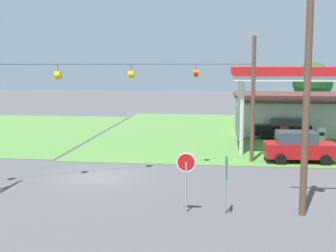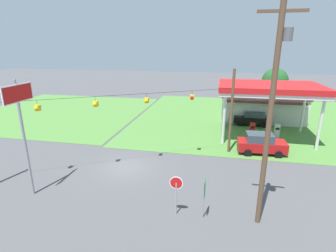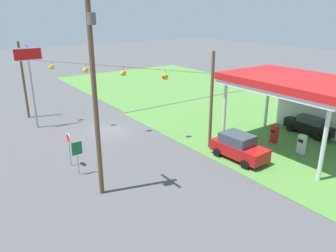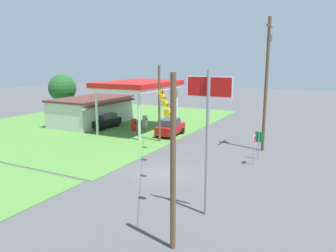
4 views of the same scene
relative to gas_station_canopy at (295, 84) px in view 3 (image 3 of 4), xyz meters
name	(u,v)px [view 3 (image 3 of 4)]	position (x,y,z in m)	size (l,w,h in m)	color
ground_plane	(108,130)	(-12.30, -9.86, -5.34)	(160.00, 160.00, 0.00)	#4C4C4F
grass_verge_opposite_corner	(156,81)	(-28.30, 6.14, -5.32)	(24.00, 24.00, 0.04)	#4C7F38
gas_station_canopy	(295,84)	(0.00, 0.00, 0.00)	(10.23, 6.96, 5.86)	silver
fuel_pump_near	(274,135)	(-1.28, 0.00, -4.59)	(0.71, 0.56, 1.59)	gray
fuel_pump_far	(302,145)	(1.28, 0.00, -4.59)	(0.71, 0.56, 1.59)	gray
car_at_pumps_front	(239,147)	(-0.95, -4.61, -4.36)	(4.39, 2.29, 1.93)	#AD1414
car_at_pumps_rear	(311,125)	(-0.79, 4.60, -4.43)	(4.53, 2.31, 1.74)	black
stop_sign_roadside	(69,142)	(-7.10, -15.26, -3.53)	(0.80, 0.08, 2.50)	#99999E
stop_sign_overhead	(30,69)	(-16.94, -14.98, 0.23)	(0.22, 2.46, 7.75)	gray
route_sign	(77,152)	(-5.46, -15.28, -3.63)	(0.10, 0.70, 2.40)	gray
utility_pole_main	(94,87)	(-2.35, -15.02, 1.29)	(2.20, 0.44, 11.97)	brown
signal_span_gantry	(105,86)	(-12.30, -9.87, -1.09)	(17.14, 10.24, 7.76)	brown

